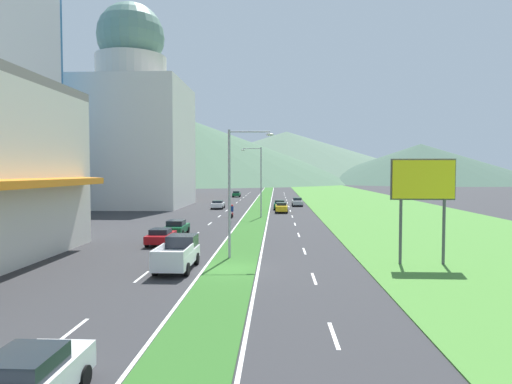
% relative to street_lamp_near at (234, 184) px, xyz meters
% --- Properties ---
extents(ground_plane, '(600.00, 600.00, 0.00)m').
position_rel_street_lamp_near_xyz_m(ground_plane, '(0.10, -3.59, -5.35)').
color(ground_plane, '#2D2D30').
extents(grass_median, '(3.20, 240.00, 0.06)m').
position_rel_street_lamp_near_xyz_m(grass_median, '(0.10, 56.41, -5.32)').
color(grass_median, '#2D6023').
rests_on(grass_median, ground_plane).
extents(grass_verge_right, '(24.00, 240.00, 0.06)m').
position_rel_street_lamp_near_xyz_m(grass_verge_right, '(20.70, 56.41, -5.32)').
color(grass_verge_right, '#477F33').
rests_on(grass_verge_right, ground_plane).
extents(lane_dash_left_1, '(0.16, 2.80, 0.01)m').
position_rel_street_lamp_near_xyz_m(lane_dash_left_1, '(-5.00, -14.67, -5.34)').
color(lane_dash_left_1, silver).
rests_on(lane_dash_left_1, ground_plane).
extents(lane_dash_left_2, '(0.16, 2.80, 0.01)m').
position_rel_street_lamp_near_xyz_m(lane_dash_left_2, '(-5.00, -5.76, -5.34)').
color(lane_dash_left_2, silver).
rests_on(lane_dash_left_2, ground_plane).
extents(lane_dash_left_3, '(0.16, 2.80, 0.01)m').
position_rel_street_lamp_near_xyz_m(lane_dash_left_3, '(-5.00, 3.16, -5.34)').
color(lane_dash_left_3, silver).
rests_on(lane_dash_left_3, ground_plane).
extents(lane_dash_left_4, '(0.16, 2.80, 0.01)m').
position_rel_street_lamp_near_xyz_m(lane_dash_left_4, '(-5.00, 12.08, -5.34)').
color(lane_dash_left_4, silver).
rests_on(lane_dash_left_4, ground_plane).
extents(lane_dash_left_5, '(0.16, 2.80, 0.01)m').
position_rel_street_lamp_near_xyz_m(lane_dash_left_5, '(-5.00, 21.00, -5.34)').
color(lane_dash_left_5, silver).
rests_on(lane_dash_left_5, ground_plane).
extents(lane_dash_left_6, '(0.16, 2.80, 0.01)m').
position_rel_street_lamp_near_xyz_m(lane_dash_left_6, '(-5.00, 29.92, -5.34)').
color(lane_dash_left_6, silver).
rests_on(lane_dash_left_6, ground_plane).
extents(lane_dash_left_7, '(0.16, 2.80, 0.01)m').
position_rel_street_lamp_near_xyz_m(lane_dash_left_7, '(-5.00, 38.84, -5.34)').
color(lane_dash_left_7, silver).
rests_on(lane_dash_left_7, ground_plane).
extents(lane_dash_left_8, '(0.16, 2.80, 0.01)m').
position_rel_street_lamp_near_xyz_m(lane_dash_left_8, '(-5.00, 47.76, -5.34)').
color(lane_dash_left_8, silver).
rests_on(lane_dash_left_8, ground_plane).
extents(lane_dash_left_9, '(0.16, 2.80, 0.01)m').
position_rel_street_lamp_near_xyz_m(lane_dash_left_9, '(-5.00, 56.68, -5.34)').
color(lane_dash_left_9, silver).
rests_on(lane_dash_left_9, ground_plane).
extents(lane_dash_left_10, '(0.16, 2.80, 0.01)m').
position_rel_street_lamp_near_xyz_m(lane_dash_left_10, '(-5.00, 65.60, -5.34)').
color(lane_dash_left_10, silver).
rests_on(lane_dash_left_10, ground_plane).
extents(lane_dash_left_11, '(0.16, 2.80, 0.01)m').
position_rel_street_lamp_near_xyz_m(lane_dash_left_11, '(-5.00, 74.52, -5.34)').
color(lane_dash_left_11, silver).
rests_on(lane_dash_left_11, ground_plane).
extents(lane_dash_left_12, '(0.16, 2.80, 0.01)m').
position_rel_street_lamp_near_xyz_m(lane_dash_left_12, '(-5.00, 83.44, -5.34)').
color(lane_dash_left_12, silver).
rests_on(lane_dash_left_12, ground_plane).
extents(lane_dash_left_13, '(0.16, 2.80, 0.01)m').
position_rel_street_lamp_near_xyz_m(lane_dash_left_13, '(-5.00, 92.36, -5.34)').
color(lane_dash_left_13, silver).
rests_on(lane_dash_left_13, ground_plane).
extents(lane_dash_left_14, '(0.16, 2.80, 0.01)m').
position_rel_street_lamp_near_xyz_m(lane_dash_left_14, '(-5.00, 101.28, -5.34)').
color(lane_dash_left_14, silver).
rests_on(lane_dash_left_14, ground_plane).
extents(lane_dash_right_1, '(0.16, 2.80, 0.01)m').
position_rel_street_lamp_near_xyz_m(lane_dash_right_1, '(5.20, -14.67, -5.34)').
color(lane_dash_right_1, silver).
rests_on(lane_dash_right_1, ground_plane).
extents(lane_dash_right_2, '(0.16, 2.80, 0.01)m').
position_rel_street_lamp_near_xyz_m(lane_dash_right_2, '(5.20, -5.76, -5.34)').
color(lane_dash_right_2, silver).
rests_on(lane_dash_right_2, ground_plane).
extents(lane_dash_right_3, '(0.16, 2.80, 0.01)m').
position_rel_street_lamp_near_xyz_m(lane_dash_right_3, '(5.20, 3.16, -5.34)').
color(lane_dash_right_3, silver).
rests_on(lane_dash_right_3, ground_plane).
extents(lane_dash_right_4, '(0.16, 2.80, 0.01)m').
position_rel_street_lamp_near_xyz_m(lane_dash_right_4, '(5.20, 12.08, -5.34)').
color(lane_dash_right_4, silver).
rests_on(lane_dash_right_4, ground_plane).
extents(lane_dash_right_5, '(0.16, 2.80, 0.01)m').
position_rel_street_lamp_near_xyz_m(lane_dash_right_5, '(5.20, 21.00, -5.34)').
color(lane_dash_right_5, silver).
rests_on(lane_dash_right_5, ground_plane).
extents(lane_dash_right_6, '(0.16, 2.80, 0.01)m').
position_rel_street_lamp_near_xyz_m(lane_dash_right_6, '(5.20, 29.92, -5.34)').
color(lane_dash_right_6, silver).
rests_on(lane_dash_right_6, ground_plane).
extents(lane_dash_right_7, '(0.16, 2.80, 0.01)m').
position_rel_street_lamp_near_xyz_m(lane_dash_right_7, '(5.20, 38.84, -5.34)').
color(lane_dash_right_7, silver).
rests_on(lane_dash_right_7, ground_plane).
extents(lane_dash_right_8, '(0.16, 2.80, 0.01)m').
position_rel_street_lamp_near_xyz_m(lane_dash_right_8, '(5.20, 47.76, -5.34)').
color(lane_dash_right_8, silver).
rests_on(lane_dash_right_8, ground_plane).
extents(lane_dash_right_9, '(0.16, 2.80, 0.01)m').
position_rel_street_lamp_near_xyz_m(lane_dash_right_9, '(5.20, 56.68, -5.34)').
color(lane_dash_right_9, silver).
rests_on(lane_dash_right_9, ground_plane).
extents(lane_dash_right_10, '(0.16, 2.80, 0.01)m').
position_rel_street_lamp_near_xyz_m(lane_dash_right_10, '(5.20, 65.60, -5.34)').
color(lane_dash_right_10, silver).
rests_on(lane_dash_right_10, ground_plane).
extents(lane_dash_right_11, '(0.16, 2.80, 0.01)m').
position_rel_street_lamp_near_xyz_m(lane_dash_right_11, '(5.20, 74.52, -5.34)').
color(lane_dash_right_11, silver).
rests_on(lane_dash_right_11, ground_plane).
extents(lane_dash_right_12, '(0.16, 2.80, 0.01)m').
position_rel_street_lamp_near_xyz_m(lane_dash_right_12, '(5.20, 83.44, -5.34)').
color(lane_dash_right_12, silver).
rests_on(lane_dash_right_12, ground_plane).
extents(lane_dash_right_13, '(0.16, 2.80, 0.01)m').
position_rel_street_lamp_near_xyz_m(lane_dash_right_13, '(5.20, 92.36, -5.34)').
color(lane_dash_right_13, silver).
rests_on(lane_dash_right_13, ground_plane).
extents(lane_dash_right_14, '(0.16, 2.80, 0.01)m').
position_rel_street_lamp_near_xyz_m(lane_dash_right_14, '(5.20, 101.28, -5.34)').
color(lane_dash_right_14, silver).
rests_on(lane_dash_right_14, ground_plane).
extents(edge_line_median_left, '(0.16, 240.00, 0.01)m').
position_rel_street_lamp_near_xyz_m(edge_line_median_left, '(-1.65, 56.41, -5.34)').
color(edge_line_median_left, silver).
rests_on(edge_line_median_left, ground_plane).
extents(edge_line_median_right, '(0.16, 240.00, 0.01)m').
position_rel_street_lamp_near_xyz_m(edge_line_median_right, '(1.85, 56.41, -5.34)').
color(edge_line_median_right, silver).
rests_on(edge_line_median_right, ground_plane).
extents(domed_building, '(19.28, 19.28, 36.05)m').
position_rel_street_lamp_near_xyz_m(domed_building, '(-22.92, 46.92, 9.50)').
color(domed_building, silver).
rests_on(domed_building, ground_plane).
extents(midrise_colored, '(13.19, 13.19, 27.09)m').
position_rel_street_lamp_near_xyz_m(midrise_colored, '(-31.04, 70.19, 8.19)').
color(midrise_colored, orange).
rests_on(midrise_colored, ground_plane).
extents(hill_far_left, '(219.05, 219.05, 40.14)m').
position_rel_street_lamp_near_xyz_m(hill_far_left, '(-56.90, 233.53, 14.72)').
color(hill_far_left, '#47664C').
rests_on(hill_far_left, ground_plane).
extents(hill_far_center, '(225.60, 225.60, 35.26)m').
position_rel_street_lamp_near_xyz_m(hill_far_center, '(10.01, 290.47, 12.28)').
color(hill_far_center, '#516B56').
rests_on(hill_far_center, ground_plane).
extents(hill_far_right, '(128.87, 128.87, 21.61)m').
position_rel_street_lamp_near_xyz_m(hill_far_right, '(82.58, 217.04, 5.45)').
color(hill_far_right, '#3D5647').
rests_on(hill_far_right, ground_plane).
extents(street_lamp_near, '(3.27, 0.38, 9.24)m').
position_rel_street_lamp_near_xyz_m(street_lamp_near, '(0.00, 0.00, 0.00)').
color(street_lamp_near, '#99999E').
rests_on(street_lamp_near, ground_plane).
extents(street_lamp_mid, '(2.80, 0.41, 9.53)m').
position_rel_street_lamp_near_xyz_m(street_lamp_mid, '(0.61, 28.22, 0.11)').
color(street_lamp_mid, '#99999E').
rests_on(street_lamp_mid, ground_plane).
extents(billboard_roadside, '(4.26, 0.28, 7.11)m').
position_rel_street_lamp_near_xyz_m(billboard_roadside, '(12.75, -1.58, -0.04)').
color(billboard_roadside, '#4C4C51').
rests_on(billboard_roadside, ground_plane).
extents(car_0, '(1.88, 4.15, 1.46)m').
position_rel_street_lamp_near_xyz_m(car_0, '(-6.92, 76.97, -4.60)').
color(car_0, '#0C5128').
rests_on(car_0, ground_plane).
extents(car_1, '(1.95, 4.14, 1.40)m').
position_rel_street_lamp_near_xyz_m(car_1, '(-6.87, 5.68, -4.63)').
color(car_1, maroon).
rests_on(car_1, ground_plane).
extents(car_2, '(1.92, 4.49, 1.52)m').
position_rel_street_lamp_near_xyz_m(car_2, '(3.75, 36.07, -4.56)').
color(car_2, yellow).
rests_on(car_2, ground_plane).
extents(car_3, '(1.96, 4.01, 1.52)m').
position_rel_street_lamp_near_xyz_m(car_3, '(3.50, 41.56, -4.57)').
color(car_3, '#0C5128').
rests_on(car_3, ground_plane).
extents(car_4, '(1.96, 4.43, 1.47)m').
position_rel_street_lamp_near_xyz_m(car_4, '(-6.88, 11.57, -4.60)').
color(car_4, '#0C5128').
rests_on(car_4, ground_plane).
extents(car_5, '(2.00, 4.18, 1.62)m').
position_rel_street_lamp_near_xyz_m(car_5, '(-3.44, -20.42, -4.54)').
color(car_5, silver).
rests_on(car_5, ground_plane).
extents(car_7, '(2.02, 4.42, 1.39)m').
position_rel_street_lamp_near_xyz_m(car_7, '(-6.89, 42.49, -4.62)').
color(car_7, silver).
rests_on(car_7, ground_plane).
extents(car_8, '(1.92, 4.54, 1.51)m').
position_rel_street_lamp_near_xyz_m(car_8, '(6.77, 49.01, -4.58)').
color(car_8, '#B2B2B7').
rests_on(car_8, ground_plane).
extents(pickup_truck_0, '(2.18, 5.40, 2.00)m').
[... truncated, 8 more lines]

